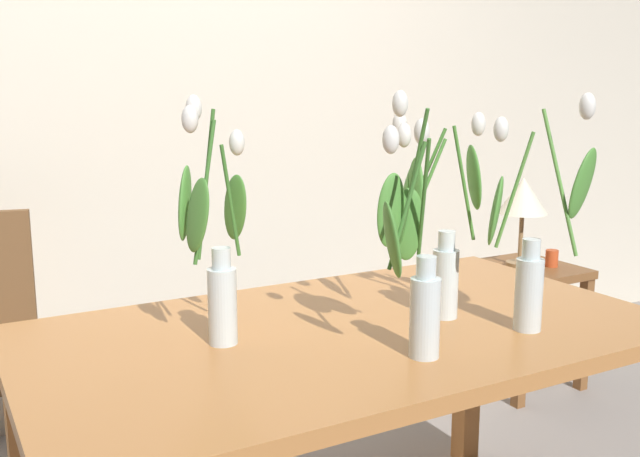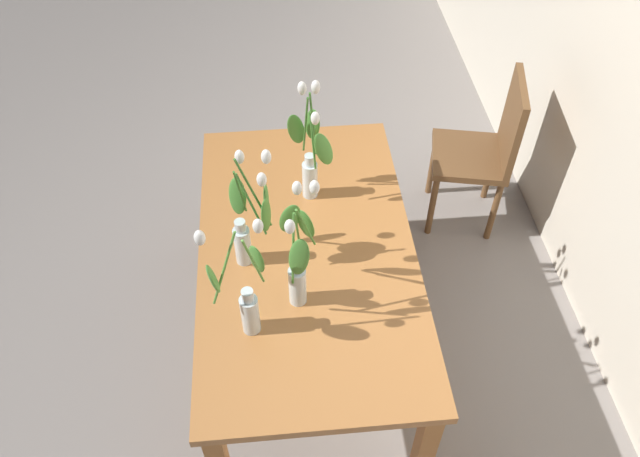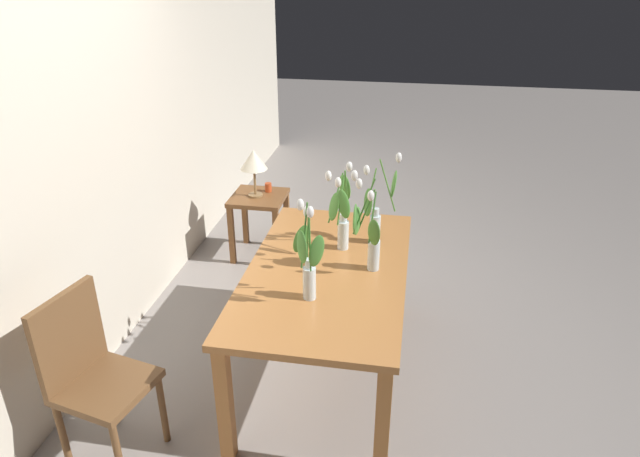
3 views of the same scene
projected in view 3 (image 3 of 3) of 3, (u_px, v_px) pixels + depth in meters
ground_plane at (327, 371)px, 3.55m from camera, size 18.00×18.00×0.00m
room_wall_rear at (74, 152)px, 3.19m from camera, size 9.00×0.10×2.70m
dining_table at (327, 282)px, 3.27m from camera, size 1.60×0.90×0.74m
tulip_vase_0 at (377, 215)px, 3.43m from camera, size 0.23×0.21×0.58m
tulip_vase_1 at (342, 217)px, 3.34m from camera, size 0.26×0.16×0.53m
tulip_vase_2 at (308, 264)px, 2.85m from camera, size 0.20×0.22×0.58m
tulip_vase_3 at (369, 238)px, 3.13m from camera, size 0.20×0.18×0.58m
dining_chair at (92, 370)px, 2.76m from camera, size 0.48×0.48×0.93m
side_table at (259, 209)px, 4.75m from camera, size 0.44×0.44×0.55m
table_lamp at (254, 161)px, 4.55m from camera, size 0.22×0.22×0.40m
pillar_candle at (268, 187)px, 4.76m from camera, size 0.06×0.06×0.07m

